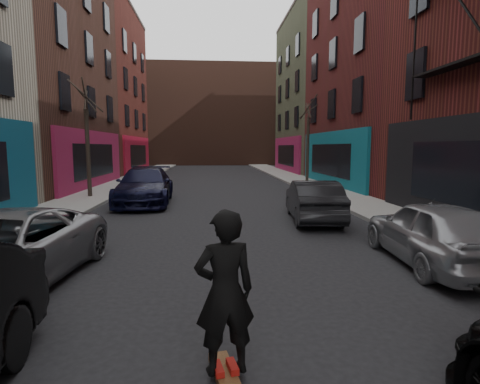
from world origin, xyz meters
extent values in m
cube|color=gray|center=(-6.25, 30.00, 0.07)|extent=(2.50, 84.00, 0.13)
cube|color=gray|center=(6.25, 30.00, 0.07)|extent=(2.50, 84.00, 0.13)
cube|color=#47281E|center=(0.00, 56.00, 7.00)|extent=(40.00, 10.00, 14.00)
imported|color=gray|center=(-4.04, 6.07, 0.68)|extent=(2.73, 5.11, 1.37)
imported|color=black|center=(-3.20, 16.07, 0.80)|extent=(2.49, 5.63, 1.61)
imported|color=#989AA0|center=(4.45, 6.75, 0.71)|extent=(1.98, 4.30, 1.43)
imported|color=black|center=(3.20, 11.74, 0.70)|extent=(1.89, 4.35, 1.39)
cube|color=brown|center=(-0.16, 3.09, 0.05)|extent=(0.37, 0.83, 0.10)
imported|color=black|center=(-0.16, 3.09, 0.99)|extent=(0.72, 0.54, 1.78)
camera|label=1|loc=(-0.30, -0.71, 2.52)|focal=28.00mm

